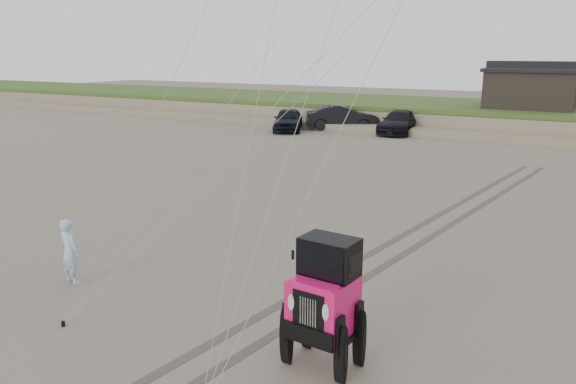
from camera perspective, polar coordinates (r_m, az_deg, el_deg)
name	(u,v)px	position (r m, az deg, el deg)	size (l,w,h in m)	color
ground	(183,343)	(11.99, -10.58, -14.82)	(160.00, 160.00, 0.00)	#6B6054
dune_ridge	(501,118)	(46.22, 20.80, 7.06)	(160.00, 14.25, 1.73)	#7A6B54
cabin	(531,87)	(45.27, 23.49, 9.77)	(6.40, 5.40, 3.35)	black
truck_a	(288,120)	(42.02, 0.02, 7.37)	(1.97, 4.90, 1.67)	black
truck_b	(342,117)	(43.09, 5.52, 7.56)	(1.90, 5.46, 1.80)	black
truck_c	(399,122)	(41.49, 11.25, 6.97)	(2.24, 5.51, 1.60)	black
jeep	(323,317)	(10.64, 3.60, -12.54)	(2.29, 5.30, 1.98)	#EB146A
man	(70,251)	(15.27, -21.30, -5.62)	(0.62, 0.41, 1.71)	#90B1DF
stake_main	(63,324)	(13.31, -21.88, -12.32)	(0.08, 0.08, 0.12)	black
tire_tracks	(403,244)	(17.64, 11.64, -5.23)	(5.22, 29.74, 0.01)	#4C443D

